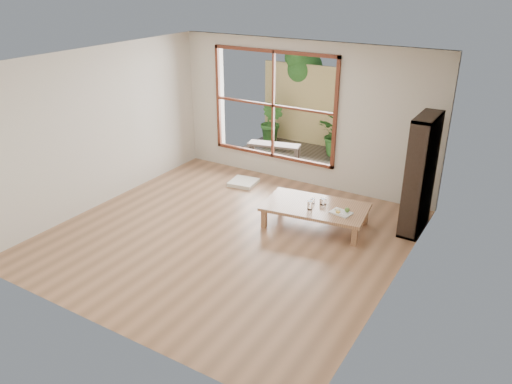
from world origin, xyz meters
The scene contains 15 objects.
ground centered at (0.00, 0.00, 0.00)m, with size 5.00×5.00×0.00m, color #A87854.
low_table centered at (0.98, 0.96, 0.30)m, with size 1.68×1.09×0.35m.
floor_cushion centered at (-0.86, 1.78, 0.03)m, with size 0.47×0.47×0.07m, color beige.
bookshelf centered at (2.34, 1.65, 0.90)m, with size 0.29×0.81×1.81m, color black.
glass_tall centered at (0.97, 0.79, 0.42)m, with size 0.08×0.08×0.14m, color silver.
glass_mid centered at (1.08, 1.06, 0.39)m, with size 0.07×0.07×0.10m, color silver.
glass_short centered at (1.05, 1.05, 0.39)m, with size 0.08×0.08×0.10m, color silver.
glass_small centered at (0.91, 1.01, 0.38)m, with size 0.06×0.06×0.08m, color silver.
food_tray centered at (1.44, 0.92, 0.37)m, with size 0.34×0.27×0.10m.
deck centered at (-0.60, 3.56, 0.00)m, with size 2.80×2.00×0.05m, color #352D26.
garden_bench centered at (-1.00, 3.19, 0.31)m, with size 1.12×0.55×0.34m.
bamboo_fence centered at (-0.60, 4.56, 0.90)m, with size 2.80×0.06×1.80m, color tan.
shrub_right centered at (0.07, 4.11, 0.50)m, with size 0.85×0.73×0.94m, color #295B21.
shrub_left centered at (-1.58, 4.12, 0.52)m, with size 0.54×0.44×0.99m, color #295B21.
garden_tree centered at (-1.28, 4.86, 1.63)m, with size 1.04×0.85×2.22m.
Camera 1 is at (3.79, -5.48, 3.68)m, focal length 35.00 mm.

